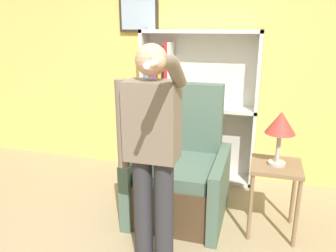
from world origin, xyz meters
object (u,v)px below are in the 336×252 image
(armchair, at_px, (181,176))
(person_standing, at_px, (152,148))
(bookcase, at_px, (183,109))
(table_lamp, at_px, (281,125))
(side_table, at_px, (275,177))

(armchair, height_order, person_standing, person_standing)
(armchair, relative_size, person_standing, 0.74)
(bookcase, xyz_separation_m, armchair, (0.20, -0.87, -0.48))
(bookcase, distance_m, person_standing, 1.71)
(bookcase, height_order, person_standing, bookcase)
(person_standing, bearing_deg, armchair, 88.32)
(person_standing, xyz_separation_m, table_lamp, (0.92, 0.71, 0.05))
(armchair, distance_m, person_standing, 1.02)
(side_table, relative_size, table_lamp, 1.40)
(table_lamp, bearing_deg, bookcase, 138.09)
(armchair, xyz_separation_m, person_standing, (-0.02, -0.82, 0.60))
(side_table, distance_m, table_lamp, 0.49)
(person_standing, distance_m, table_lamp, 1.17)
(bookcase, distance_m, side_table, 1.50)
(person_standing, relative_size, side_table, 2.58)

